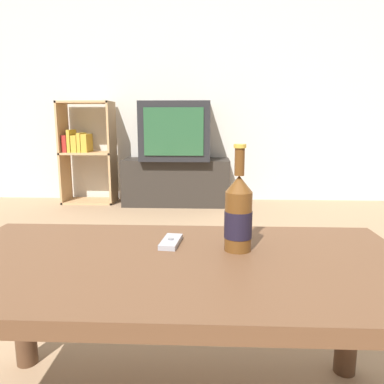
{
  "coord_description": "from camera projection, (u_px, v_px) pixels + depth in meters",
  "views": [
    {
      "loc": [
        0.08,
        -0.89,
        0.82
      ],
      "look_at": [
        0.02,
        0.37,
        0.58
      ],
      "focal_mm": 35.0,
      "sensor_mm": 36.0,
      "label": 1
    }
  ],
  "objects": [
    {
      "name": "coffee_table",
      "position": [
        176.0,
        287.0,
        0.95
      ],
      "size": [
        1.19,
        0.61,
        0.48
      ],
      "color": "brown",
      "rests_on": "ground_plane"
    },
    {
      "name": "television",
      "position": [
        176.0,
        131.0,
        3.6
      ],
      "size": [
        0.65,
        0.54,
        0.55
      ],
      "color": "black",
      "rests_on": "tv_stand"
    },
    {
      "name": "bookshelf",
      "position": [
        85.0,
        150.0,
        3.73
      ],
      "size": [
        0.51,
        0.3,
        1.01
      ],
      "color": "tan",
      "rests_on": "ground_plane"
    },
    {
      "name": "cell_phone",
      "position": [
        171.0,
        242.0,
        1.05
      ],
      "size": [
        0.06,
        0.12,
        0.02
      ],
      "rotation": [
        0.0,
        0.0,
        -0.11
      ],
      "color": "gray",
      "rests_on": "coffee_table"
    },
    {
      "name": "beer_bottle",
      "position": [
        238.0,
        214.0,
        0.99
      ],
      "size": [
        0.07,
        0.07,
        0.28
      ],
      "color": "#563314",
      "rests_on": "coffee_table"
    },
    {
      "name": "back_wall",
      "position": [
        201.0,
        72.0,
        3.75
      ],
      "size": [
        8.0,
        0.05,
        2.6
      ],
      "color": "beige",
      "rests_on": "ground_plane"
    },
    {
      "name": "tv_stand",
      "position": [
        177.0,
        182.0,
        3.7
      ],
      "size": [
        1.03,
        0.39,
        0.45
      ],
      "color": "#28231E",
      "rests_on": "ground_plane"
    }
  ]
}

